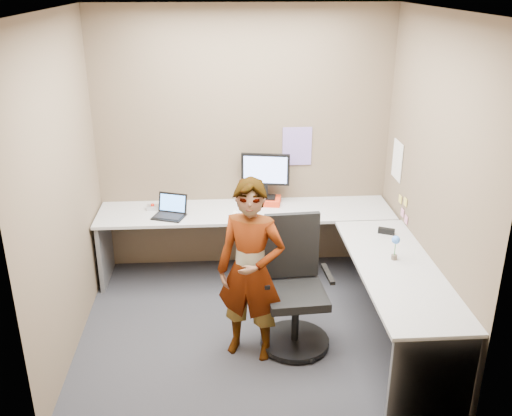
{
  "coord_description": "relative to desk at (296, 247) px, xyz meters",
  "views": [
    {
      "loc": [
        -0.25,
        -4.34,
        2.93
      ],
      "look_at": [
        0.06,
        0.25,
        1.05
      ],
      "focal_mm": 40.0,
      "sensor_mm": 36.0,
      "label": 1
    }
  ],
  "objects": [
    {
      "name": "ground",
      "position": [
        -0.44,
        -0.39,
        -0.59
      ],
      "size": [
        3.0,
        3.0,
        0.0
      ],
      "primitive_type": "plane",
      "color": "#222227",
      "rests_on": "ground"
    },
    {
      "name": "sticky_note_b",
      "position": [
        1.05,
        0.21,
        0.23
      ],
      "size": [
        0.01,
        0.07,
        0.07
      ],
      "primitive_type": "cube",
      "color": "pink",
      "rests_on": "wall_right"
    },
    {
      "name": "wall_left",
      "position": [
        -1.94,
        -0.39,
        0.76
      ],
      "size": [
        0.0,
        2.7,
        2.7
      ],
      "primitive_type": "plane",
      "rotation": [
        1.57,
        0.0,
        1.57
      ],
      "color": "brown",
      "rests_on": "ground"
    },
    {
      "name": "origami",
      "position": [
        -0.55,
        0.48,
        0.17
      ],
      "size": [
        0.1,
        0.1,
        0.06
      ],
      "primitive_type": "cone",
      "color": "white",
      "rests_on": "desk"
    },
    {
      "name": "wall_back",
      "position": [
        -0.44,
        0.91,
        0.76
      ],
      "size": [
        3.0,
        0.0,
        3.0
      ],
      "primitive_type": "plane",
      "rotation": [
        1.57,
        0.0,
        0.0
      ],
      "color": "brown",
      "rests_on": "ground"
    },
    {
      "name": "flower",
      "position": [
        0.75,
        -0.56,
        0.28
      ],
      "size": [
        0.07,
        0.07,
        0.22
      ],
      "color": "brown",
      "rests_on": "desk"
    },
    {
      "name": "paper_ream",
      "position": [
        -0.22,
        0.76,
        0.17
      ],
      "size": [
        0.34,
        0.28,
        0.06
      ],
      "primitive_type": "cube",
      "rotation": [
        0.0,
        0.0,
        -0.17
      ],
      "color": "red",
      "rests_on": "desk"
    },
    {
      "name": "ceiling",
      "position": [
        -0.44,
        -0.39,
        2.11
      ],
      "size": [
        3.0,
        3.0,
        0.0
      ],
      "primitive_type": "plane",
      "rotation": [
        3.14,
        0.0,
        0.0
      ],
      "color": "white",
      "rests_on": "wall_back"
    },
    {
      "name": "sticky_note_d",
      "position": [
        1.05,
        0.31,
        0.33
      ],
      "size": [
        0.01,
        0.07,
        0.07
      ],
      "primitive_type": "cube",
      "color": "#F2E059",
      "rests_on": "wall_right"
    },
    {
      "name": "laptop",
      "position": [
        -1.18,
        0.5,
        0.2
      ],
      "size": [
        0.36,
        0.33,
        0.21
      ],
      "rotation": [
        0.0,
        0.0,
        -0.34
      ],
      "color": "black",
      "rests_on": "desk"
    },
    {
      "name": "wall_right",
      "position": [
        1.06,
        -0.39,
        0.76
      ],
      "size": [
        0.0,
        2.7,
        2.7
      ],
      "primitive_type": "plane",
      "rotation": [
        1.57,
        0.0,
        -1.57
      ],
      "color": "brown",
      "rests_on": "ground"
    },
    {
      "name": "sticky_note_a",
      "position": [
        1.05,
        0.16,
        0.36
      ],
      "size": [
        0.01,
        0.07,
        0.07
      ],
      "primitive_type": "cube",
      "color": "#F2E059",
      "rests_on": "wall_right"
    },
    {
      "name": "office_chair",
      "position": [
        -0.09,
        -0.62,
        -0.14
      ],
      "size": [
        0.59,
        0.59,
        1.1
      ],
      "rotation": [
        0.0,
        0.0,
        0.07
      ],
      "color": "black",
      "rests_on": "ground"
    },
    {
      "name": "stapler",
      "position": [
        0.83,
        -0.06,
        0.17
      ],
      "size": [
        0.15,
        0.1,
        0.05
      ],
      "primitive_type": "cube",
      "rotation": [
        0.0,
        0.0,
        -0.43
      ],
      "color": "black",
      "rests_on": "desk"
    },
    {
      "name": "trackball_mouse",
      "position": [
        -1.37,
        0.67,
        0.17
      ],
      "size": [
        0.12,
        0.08,
        0.07
      ],
      "color": "#B7B7BC",
      "rests_on": "desk"
    },
    {
      "name": "desk",
      "position": [
        0.0,
        0.0,
        0.0
      ],
      "size": [
        2.98,
        2.58,
        0.73
      ],
      "color": "#A2A2A2",
      "rests_on": "ground"
    },
    {
      "name": "calendar_purple",
      "position": [
        0.11,
        0.9,
        0.71
      ],
      "size": [
        0.3,
        0.01,
        0.4
      ],
      "primitive_type": "cube",
      "color": "#846BB7",
      "rests_on": "wall_back"
    },
    {
      "name": "calendar_white",
      "position": [
        1.05,
        0.51,
        0.66
      ],
      "size": [
        0.01,
        0.28,
        0.38
      ],
      "primitive_type": "cube",
      "color": "white",
      "rests_on": "wall_right"
    },
    {
      "name": "monitor",
      "position": [
        -0.22,
        0.78,
        0.48
      ],
      "size": [
        0.49,
        0.18,
        0.47
      ],
      "rotation": [
        0.0,
        0.0,
        -0.17
      ],
      "color": "black",
      "rests_on": "paper_ream"
    },
    {
      "name": "sticky_note_c",
      "position": [
        1.05,
        0.09,
        0.21
      ],
      "size": [
        0.01,
        0.07,
        0.07
      ],
      "primitive_type": "cube",
      "color": "pink",
      "rests_on": "wall_right"
    },
    {
      "name": "person",
      "position": [
        -0.46,
        -0.75,
        0.17
      ],
      "size": [
        0.65,
        0.54,
        1.52
      ],
      "primitive_type": "imported",
      "rotation": [
        0.0,
        0.0,
        -0.36
      ],
      "color": "#999399",
      "rests_on": "ground"
    }
  ]
}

